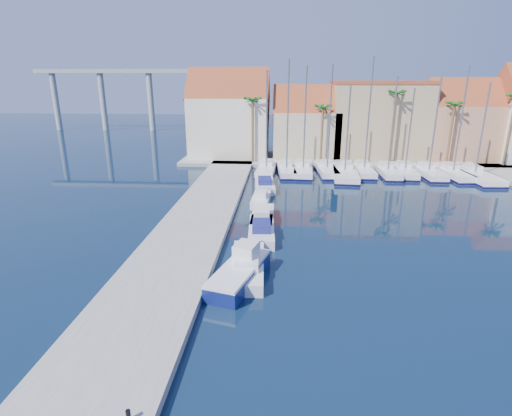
% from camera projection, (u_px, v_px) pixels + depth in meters
% --- Properties ---
extents(ground, '(260.00, 260.00, 0.00)m').
position_uv_depth(ground, '(310.00, 344.00, 19.32)').
color(ground, '#081931').
rests_on(ground, ground).
extents(quay_west, '(6.00, 77.00, 0.50)m').
position_uv_depth(quay_west, '(190.00, 233.00, 32.64)').
color(quay_west, gray).
rests_on(quay_west, ground).
extents(shore_north, '(54.00, 16.00, 0.50)m').
position_uv_depth(shore_north, '(355.00, 157.00, 64.15)').
color(shore_north, gray).
rests_on(shore_north, ground).
extents(bollard, '(0.18, 0.18, 0.45)m').
position_uv_depth(bollard, '(128.00, 415.00, 14.33)').
color(bollard, black).
rests_on(bollard, quay_west).
extents(fishing_boat, '(3.71, 6.48, 2.15)m').
position_uv_depth(fishing_boat, '(240.00, 271.00, 25.15)').
color(fishing_boat, navy).
rests_on(fishing_boat, ground).
extents(motorboat_west_0, '(2.48, 6.88, 1.40)m').
position_uv_depth(motorboat_west_0, '(247.00, 265.00, 26.37)').
color(motorboat_west_0, white).
rests_on(motorboat_west_0, ground).
extents(motorboat_west_1, '(2.34, 6.44, 1.40)m').
position_uv_depth(motorboat_west_1, '(261.00, 230.00, 32.46)').
color(motorboat_west_1, white).
rests_on(motorboat_west_1, ground).
extents(motorboat_west_2, '(1.91, 5.95, 1.40)m').
position_uv_depth(motorboat_west_2, '(262.00, 217.00, 35.67)').
color(motorboat_west_2, white).
rests_on(motorboat_west_2, ground).
extents(motorboat_west_3, '(1.95, 5.43, 1.40)m').
position_uv_depth(motorboat_west_3, '(261.00, 198.00, 41.20)').
color(motorboat_west_3, white).
rests_on(motorboat_west_3, ground).
extents(motorboat_west_4, '(2.74, 6.95, 1.40)m').
position_uv_depth(motorboat_west_4, '(265.00, 184.00, 46.67)').
color(motorboat_west_4, white).
rests_on(motorboat_west_4, ground).
extents(sailboat_0, '(2.77, 8.95, 13.30)m').
position_uv_depth(sailboat_0, '(267.00, 168.00, 54.30)').
color(sailboat_0, white).
rests_on(sailboat_0, ground).
extents(sailboat_1, '(2.84, 8.30, 14.58)m').
position_uv_depth(sailboat_1, '(286.00, 169.00, 53.66)').
color(sailboat_1, white).
rests_on(sailboat_1, ground).
extents(sailboat_2, '(2.90, 9.29, 13.81)m').
position_uv_depth(sailboat_2, '(303.00, 169.00, 53.93)').
color(sailboat_2, white).
rests_on(sailboat_2, ground).
extents(sailboat_3, '(2.83, 8.92, 14.02)m').
position_uv_depth(sailboat_3, '(326.00, 169.00, 53.88)').
color(sailboat_3, white).
rests_on(sailboat_3, ground).
extents(sailboat_4, '(3.87, 11.70, 11.46)m').
position_uv_depth(sailboat_4, '(344.00, 172.00, 52.75)').
color(sailboat_4, white).
rests_on(sailboat_4, ground).
extents(sailboat_5, '(2.35, 8.28, 14.94)m').
position_uv_depth(sailboat_5, '(364.00, 169.00, 53.63)').
color(sailboat_5, white).
rests_on(sailboat_5, ground).
extents(sailboat_6, '(2.21, 8.20, 12.53)m').
position_uv_depth(sailboat_6, '(387.00, 171.00, 52.84)').
color(sailboat_6, white).
rests_on(sailboat_6, ground).
extents(sailboat_7, '(2.91, 8.63, 11.15)m').
position_uv_depth(sailboat_7, '(404.00, 171.00, 53.18)').
color(sailboat_7, white).
rests_on(sailboat_7, ground).
extents(sailboat_8, '(2.54, 8.82, 12.51)m').
position_uv_depth(sailboat_8, '(427.00, 172.00, 52.54)').
color(sailboat_8, white).
rests_on(sailboat_8, ground).
extents(sailboat_9, '(3.11, 9.35, 13.77)m').
position_uv_depth(sailboat_9, '(451.00, 172.00, 52.23)').
color(sailboat_9, white).
rests_on(sailboat_9, ground).
extents(sailboat_10, '(3.59, 11.30, 11.85)m').
position_uv_depth(sailboat_10, '(472.00, 174.00, 51.42)').
color(sailboat_10, white).
rests_on(sailboat_10, ground).
extents(building_0, '(12.30, 9.00, 13.50)m').
position_uv_depth(building_0, '(230.00, 117.00, 62.56)').
color(building_0, beige).
rests_on(building_0, shore_north).
extents(building_1, '(10.30, 8.00, 11.00)m').
position_uv_depth(building_1, '(306.00, 126.00, 62.16)').
color(building_1, tan).
rests_on(building_1, shore_north).
extents(building_2, '(14.20, 10.20, 11.50)m').
position_uv_depth(building_2, '(377.00, 119.00, 62.10)').
color(building_2, tan).
rests_on(building_2, shore_north).
extents(building_3, '(10.30, 8.00, 12.00)m').
position_uv_depth(building_3, '(459.00, 123.00, 60.49)').
color(building_3, tan).
rests_on(building_3, shore_north).
extents(palm_0, '(2.60, 2.60, 10.15)m').
position_uv_depth(palm_0, '(253.00, 102.00, 56.77)').
color(palm_0, brown).
rests_on(palm_0, shore_north).
extents(palm_1, '(2.60, 2.60, 9.15)m').
position_uv_depth(palm_1, '(323.00, 109.00, 56.41)').
color(palm_1, brown).
rests_on(palm_1, shore_north).
extents(palm_2, '(2.60, 2.60, 11.15)m').
position_uv_depth(palm_2, '(396.00, 96.00, 55.18)').
color(palm_2, brown).
rests_on(palm_2, shore_north).
extents(palm_3, '(2.60, 2.60, 9.65)m').
position_uv_depth(palm_3, '(454.00, 106.00, 55.10)').
color(palm_3, brown).
rests_on(palm_3, shore_north).
extents(viaduct, '(48.00, 2.20, 14.45)m').
position_uv_depth(viaduct, '(129.00, 87.00, 96.52)').
color(viaduct, '#9E9E99').
rests_on(viaduct, ground).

